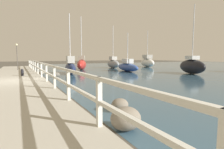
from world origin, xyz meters
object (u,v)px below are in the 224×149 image
dock_lamp (17,51)px  sailboat_red (82,64)px  sailboat_black (192,66)px  mooring_bollard (22,72)px  sailboat_blue (127,66)px  sailboat_navy (70,67)px  sailboat_gray (113,63)px  sailboat_white (147,62)px

dock_lamp → sailboat_red: 7.73m
sailboat_black → sailboat_red: 13.42m
mooring_bollard → sailboat_blue: sailboat_blue is taller
sailboat_navy → sailboat_gray: (8.12, 5.78, -0.00)m
sailboat_black → sailboat_white: bearing=89.7°
dock_lamp → sailboat_gray: (12.88, 1.55, -1.60)m
sailboat_blue → dock_lamp: bearing=169.1°
mooring_bollard → sailboat_navy: size_ratio=0.09×
sailboat_black → sailboat_navy: size_ratio=1.15×
dock_lamp → mooring_bollard: bearing=-87.6°
mooring_bollard → dock_lamp: (-0.30, 7.20, 1.75)m
sailboat_blue → sailboat_red: sailboat_red is taller
sailboat_blue → sailboat_gray: bearing=87.8°
dock_lamp → sailboat_blue: 12.53m
dock_lamp → sailboat_white: 19.50m
mooring_bollard → sailboat_white: 20.94m
sailboat_red → sailboat_navy: bearing=-96.5°
sailboat_white → sailboat_blue: size_ratio=1.12×
sailboat_black → sailboat_gray: (-2.78, 11.69, -0.08)m
dock_lamp → sailboat_white: sailboat_white is taller
sailboat_navy → sailboat_red: size_ratio=0.86×
mooring_bollard → sailboat_black: (15.36, -2.93, 0.23)m
dock_lamp → sailboat_navy: bearing=-41.6°
sailboat_white → sailboat_blue: sailboat_white is taller
sailboat_black → sailboat_blue: size_ratio=1.28×
sailboat_white → sailboat_gray: size_ratio=0.95×
dock_lamp → sailboat_white: (19.40, 1.38, -1.48)m
sailboat_blue → mooring_bollard: bearing=-156.2°
sailboat_navy → sailboat_gray: 9.97m
sailboat_gray → mooring_bollard: bearing=-137.9°
mooring_bollard → sailboat_white: bearing=24.2°
dock_lamp → sailboat_black: size_ratio=0.41×
sailboat_gray → sailboat_red: sailboat_red is taller
sailboat_black → sailboat_blue: bearing=143.1°
sailboat_blue → sailboat_white: bearing=46.5°
sailboat_white → sailboat_gray: (-6.52, 0.17, -0.12)m
dock_lamp → sailboat_navy: sailboat_navy is taller
sailboat_gray → sailboat_red: (-5.32, -1.00, 0.04)m
dock_lamp → sailboat_black: sailboat_black is taller
sailboat_black → dock_lamp: bearing=164.8°
sailboat_blue → sailboat_red: (-4.04, 4.97, 0.20)m
sailboat_white → sailboat_black: size_ratio=0.88×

